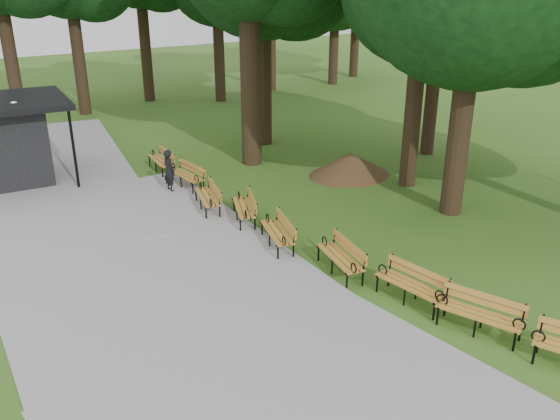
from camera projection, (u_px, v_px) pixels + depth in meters
ground at (355, 290)px, 14.16m from camera, size 100.00×100.00×0.00m
path at (153, 285)px, 14.37m from camera, size 12.00×38.00×0.06m
person at (169, 171)px, 20.36m from camera, size 0.42×0.59×1.53m
lamp_post at (18, 126)px, 20.39m from camera, size 0.32×0.32×3.09m
dirt_mound at (350, 164)px, 22.11m from camera, size 2.77×2.77×0.89m
bench_1 at (479, 315)px, 12.34m from camera, size 1.25×2.00×0.88m
bench_2 at (411, 286)px, 13.50m from camera, size 0.86×1.96×0.88m
bench_3 at (340, 258)px, 14.84m from camera, size 1.04×1.99×0.88m
bench_4 at (277, 232)px, 16.28m from camera, size 1.18×2.00×0.88m
bench_5 at (244, 208)px, 18.00m from camera, size 1.34×2.00×0.88m
bench_6 at (207, 197)px, 18.86m from camera, size 1.13×2.00×0.88m
bench_7 at (186, 176)px, 20.86m from camera, size 0.80×1.95×0.88m
bench_8 at (161, 161)px, 22.51m from camera, size 0.81×1.95×0.88m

